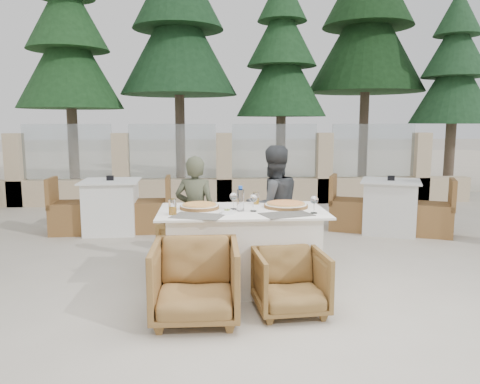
{
  "coord_description": "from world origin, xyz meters",
  "views": [
    {
      "loc": [
        -0.33,
        -4.39,
        1.61
      ],
      "look_at": [
        0.0,
        0.33,
        0.9
      ],
      "focal_mm": 35.0,
      "sensor_mm": 36.0,
      "label": 1
    }
  ],
  "objects": [
    {
      "name": "diner_left",
      "position": [
        -0.46,
        0.67,
        0.63
      ],
      "size": [
        0.51,
        0.4,
        1.25
      ],
      "primitive_type": "imported",
      "rotation": [
        0.0,
        0.0,
        2.9
      ],
      "color": "#484C37",
      "rests_on": "ground"
    },
    {
      "name": "pizza_left",
      "position": [
        -0.41,
        0.12,
        0.8
      ],
      "size": [
        0.5,
        0.5,
        0.05
      ],
      "primitive_type": "cylinder",
      "rotation": [
        0.0,
        0.0,
        0.38
      ],
      "color": "orange",
      "rests_on": "dining_table"
    },
    {
      "name": "armchair_far_right",
      "position": [
        0.43,
        0.86,
        0.32
      ],
      "size": [
        0.84,
        0.86,
        0.64
      ],
      "primitive_type": "imported",
      "rotation": [
        0.0,
        0.0,
        3.41
      ],
      "color": "olive",
      "rests_on": "ground"
    },
    {
      "name": "wine_glass_centre",
      "position": [
        -0.08,
        0.07,
        0.86
      ],
      "size": [
        0.1,
        0.1,
        0.18
      ],
      "primitive_type": null,
      "rotation": [
        0.0,
        0.0,
        0.38
      ],
      "color": "white",
      "rests_on": "dining_table"
    },
    {
      "name": "armchair_near_right",
      "position": [
        0.36,
        -0.63,
        0.27
      ],
      "size": [
        0.63,
        0.64,
        0.54
      ],
      "primitive_type": "imported",
      "rotation": [
        0.0,
        0.0,
        0.08
      ],
      "color": "brown",
      "rests_on": "ground"
    },
    {
      "name": "beer_glass_left",
      "position": [
        -0.65,
        -0.16,
        0.84
      ],
      "size": [
        0.08,
        0.08,
        0.14
      ],
      "primitive_type": "cylinder",
      "rotation": [
        0.0,
        0.0,
        0.19
      ],
      "color": "orange",
      "rests_on": "dining_table"
    },
    {
      "name": "diner_right",
      "position": [
        0.38,
        0.61,
        0.68
      ],
      "size": [
        0.79,
        0.69,
        1.36
      ],
      "primitive_type": "imported",
      "rotation": [
        0.0,
        0.0,
        3.45
      ],
      "color": "#36383B",
      "rests_on": "ground"
    },
    {
      "name": "dining_table",
      "position": [
        0.0,
        0.03,
        0.39
      ],
      "size": [
        1.6,
        0.9,
        0.77
      ],
      "primitive_type": null,
      "color": "white",
      "rests_on": "ground"
    },
    {
      "name": "pine_far_right",
      "position": [
        5.5,
        6.5,
        2.25
      ],
      "size": [
        1.98,
        1.98,
        4.5
      ],
      "primitive_type": "cone",
      "color": "#214927",
      "rests_on": "ground"
    },
    {
      "name": "pine_centre",
      "position": [
        1.5,
        7.2,
        2.5
      ],
      "size": [
        2.2,
        2.2,
        5.0
      ],
      "primitive_type": "cone",
      "color": "#1F4A24",
      "rests_on": "ground"
    },
    {
      "name": "pine_far_left",
      "position": [
        -3.5,
        7.0,
        2.75
      ],
      "size": [
        2.42,
        2.42,
        5.5
      ],
      "primitive_type": "cone",
      "color": "#1F4A21",
      "rests_on": "ground"
    },
    {
      "name": "armchair_far_left",
      "position": [
        -0.47,
        0.59,
        0.29
      ],
      "size": [
        0.81,
        0.82,
        0.58
      ],
      "primitive_type": "imported",
      "rotation": [
        0.0,
        0.0,
        2.78
      ],
      "color": "olive",
      "rests_on": "ground"
    },
    {
      "name": "armchair_near_left",
      "position": [
        -0.43,
        -0.72,
        0.33
      ],
      "size": [
        0.71,
        0.73,
        0.65
      ],
      "primitive_type": "imported",
      "rotation": [
        0.0,
        0.0,
        -0.01
      ],
      "color": "olive",
      "rests_on": "ground"
    },
    {
      "name": "perimeter_wall_far",
      "position": [
        0.0,
        4.8,
        0.8
      ],
      "size": [
        10.0,
        0.34,
        1.6
      ],
      "primitive_type": null,
      "color": "beige",
      "rests_on": "ground"
    },
    {
      "name": "wine_glass_corner",
      "position": [
        0.66,
        -0.19,
        0.86
      ],
      "size": [
        0.09,
        0.09,
        0.18
      ],
      "primitive_type": null,
      "rotation": [
        0.0,
        0.0,
        -0.18
      ],
      "color": "white",
      "rests_on": "dining_table"
    },
    {
      "name": "pine_mid_right",
      "position": [
        3.8,
        7.8,
        3.4
      ],
      "size": [
        2.99,
        2.99,
        6.8
      ],
      "primitive_type": "cone",
      "color": "#173718",
      "rests_on": "ground"
    },
    {
      "name": "pine_mid_left",
      "position": [
        -1.0,
        7.5,
        3.25
      ],
      "size": [
        2.86,
        2.86,
        6.5
      ],
      "primitive_type": "cone",
      "color": "#1C4322",
      "rests_on": "ground"
    },
    {
      "name": "placemat_near_right",
      "position": [
        0.39,
        -0.23,
        0.77
      ],
      "size": [
        0.52,
        0.42,
        0.0
      ],
      "primitive_type": "cube",
      "rotation": [
        0.0,
        0.0,
        0.31
      ],
      "color": "#524E46",
      "rests_on": "dining_table"
    },
    {
      "name": "sand_patch",
      "position": [
        0.0,
        14.0,
        0.01
      ],
      "size": [
        30.0,
        16.0,
        0.01
      ],
      "primitive_type": "cube",
      "color": "beige",
      "rests_on": "ground"
    },
    {
      "name": "water_bottle",
      "position": [
        -0.02,
        -0.01,
        0.89
      ],
      "size": [
        0.08,
        0.08,
        0.24
      ],
      "primitive_type": "cylinder",
      "rotation": [
        0.0,
        0.0,
        0.14
      ],
      "color": "#ABC9E1",
      "rests_on": "dining_table"
    },
    {
      "name": "ground",
      "position": [
        0.0,
        0.0,
        0.0
      ],
      "size": [
        80.0,
        80.0,
        0.0
      ],
      "primitive_type": "plane",
      "color": "#BCB2A0",
      "rests_on": "ground"
    },
    {
      "name": "olive_dish",
      "position": [
        -0.15,
        -0.15,
        0.79
      ],
      "size": [
        0.13,
        0.13,
        0.04
      ],
      "primitive_type": null,
      "rotation": [
        0.0,
        0.0,
        -0.22
      ],
      "color": "white",
      "rests_on": "dining_table"
    },
    {
      "name": "placemat_near_left",
      "position": [
        -0.42,
        -0.25,
        0.77
      ],
      "size": [
        0.52,
        0.43,
        0.0
      ],
      "primitive_type": "cube",
      "rotation": [
        0.0,
        0.0,
        -0.33
      ],
      "color": "#615D53",
      "rests_on": "dining_table"
    },
    {
      "name": "pizza_right",
      "position": [
        0.45,
        0.13,
        0.8
      ],
      "size": [
        0.57,
        0.57,
        0.06
      ],
      "primitive_type": "cylinder",
      "rotation": [
        0.0,
        0.0,
        0.39
      ],
      "color": "#D34E1C",
      "rests_on": "dining_table"
    },
    {
      "name": "bg_table_b",
      "position": [
        2.34,
        2.18,
        0.39
      ],
      "size": [
        1.83,
        1.38,
        0.77
      ],
      "primitive_type": null,
      "rotation": [
        0.0,
        0.0,
        -0.39
      ],
      "color": "silver",
      "rests_on": "ground"
    },
    {
      "name": "bg_table_a",
      "position": [
        -1.74,
        2.47,
        0.39
      ],
      "size": [
        1.67,
        0.88,
        0.77
      ],
      "primitive_type": null,
      "rotation": [
        0.0,
        0.0,
        0.04
      ],
      "color": "white",
      "rests_on": "ground"
    },
    {
      "name": "beer_glass_right",
      "position": [
        0.17,
        0.34,
        0.83
      ],
      "size": [
        0.07,
        0.07,
        0.12
      ],
      "primitive_type": "cylinder",
      "rotation": [
        0.0,
        0.0,
        -0.1
      ],
      "color": "gold",
      "rests_on": "dining_table"
    },
    {
      "name": "wine_glass_near",
      "position": [
        0.1,
        -0.05,
        0.86
      ],
      "size": [
        0.08,
        0.08,
        0.18
      ],
      "primitive_type": null,
      "rotation": [
        0.0,
        0.0,
        0.1
      ],
      "color": "white",
      "rests_on": "dining_table"
    }
  ]
}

